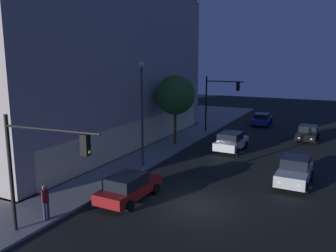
{
  "coord_description": "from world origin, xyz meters",
  "views": [
    {
      "loc": [
        -17.31,
        -6.68,
        8.22
      ],
      "look_at": [
        4.02,
        3.9,
        3.62
      ],
      "focal_mm": 36.88,
      "sensor_mm": 36.0,
      "label": 1
    }
  ],
  "objects_px": {
    "traffic_light_near_corner": "(38,158)",
    "street_lamp_sidewalk": "(142,102)",
    "sidewalk_tree": "(175,95)",
    "car_white": "(231,141)",
    "modern_building": "(41,51)",
    "traffic_light_far_corner": "(218,96)",
    "car_silver": "(295,171)",
    "car_blue": "(262,119)",
    "car_red": "(129,187)",
    "pedestrian_waiting": "(45,199)",
    "car_black": "(308,133)"
  },
  "relations": [
    {
      "from": "street_lamp_sidewalk",
      "to": "pedestrian_waiting",
      "type": "relative_size",
      "value": 4.34
    },
    {
      "from": "modern_building",
      "to": "car_silver",
      "type": "distance_m",
      "value": 27.29
    },
    {
      "from": "sidewalk_tree",
      "to": "traffic_light_far_corner",
      "type": "bearing_deg",
      "value": -14.44
    },
    {
      "from": "sidewalk_tree",
      "to": "car_white",
      "type": "xyz_separation_m",
      "value": [
        0.3,
        -5.5,
        -4.0
      ]
    },
    {
      "from": "street_lamp_sidewalk",
      "to": "pedestrian_waiting",
      "type": "xyz_separation_m",
      "value": [
        -10.02,
        -0.17,
        -3.89
      ]
    },
    {
      "from": "car_white",
      "to": "modern_building",
      "type": "bearing_deg",
      "value": 98.9
    },
    {
      "from": "car_black",
      "to": "car_red",
      "type": "bearing_deg",
      "value": 158.92
    },
    {
      "from": "car_blue",
      "to": "modern_building",
      "type": "bearing_deg",
      "value": 131.19
    },
    {
      "from": "modern_building",
      "to": "traffic_light_near_corner",
      "type": "relative_size",
      "value": 5.04
    },
    {
      "from": "traffic_light_far_corner",
      "to": "car_blue",
      "type": "height_order",
      "value": "traffic_light_far_corner"
    },
    {
      "from": "car_white",
      "to": "car_red",
      "type": "bearing_deg",
      "value": 170.73
    },
    {
      "from": "modern_building",
      "to": "car_blue",
      "type": "xyz_separation_m",
      "value": [
        17.13,
        -19.57,
        -8.27
      ]
    },
    {
      "from": "sidewalk_tree",
      "to": "car_red",
      "type": "bearing_deg",
      "value": -166.25
    },
    {
      "from": "car_silver",
      "to": "car_blue",
      "type": "height_order",
      "value": "car_silver"
    },
    {
      "from": "modern_building",
      "to": "street_lamp_sidewalk",
      "type": "bearing_deg",
      "value": -108.01
    },
    {
      "from": "modern_building",
      "to": "car_silver",
      "type": "bearing_deg",
      "value": -97.53
    },
    {
      "from": "car_silver",
      "to": "pedestrian_waiting",
      "type": "bearing_deg",
      "value": 136.93
    },
    {
      "from": "car_silver",
      "to": "street_lamp_sidewalk",
      "type": "bearing_deg",
      "value": 97.55
    },
    {
      "from": "car_red",
      "to": "car_silver",
      "type": "distance_m",
      "value": 11.11
    },
    {
      "from": "car_silver",
      "to": "car_blue",
      "type": "bearing_deg",
      "value": 16.9
    },
    {
      "from": "traffic_light_near_corner",
      "to": "street_lamp_sidewalk",
      "type": "bearing_deg",
      "value": 6.88
    },
    {
      "from": "traffic_light_near_corner",
      "to": "modern_building",
      "type": "bearing_deg",
      "value": 45.09
    },
    {
      "from": "modern_building",
      "to": "street_lamp_sidewalk",
      "type": "height_order",
      "value": "modern_building"
    },
    {
      "from": "car_red",
      "to": "car_blue",
      "type": "xyz_separation_m",
      "value": [
        27.74,
        -2.22,
        -0.03
      ]
    },
    {
      "from": "traffic_light_near_corner",
      "to": "pedestrian_waiting",
      "type": "height_order",
      "value": "traffic_light_near_corner"
    },
    {
      "from": "modern_building",
      "to": "sidewalk_tree",
      "type": "height_order",
      "value": "modern_building"
    },
    {
      "from": "pedestrian_waiting",
      "to": "car_black",
      "type": "distance_m",
      "value": 27.46
    },
    {
      "from": "street_lamp_sidewalk",
      "to": "car_blue",
      "type": "xyz_separation_m",
      "value": [
        21.98,
        -4.64,
        -4.33
      ]
    },
    {
      "from": "sidewalk_tree",
      "to": "car_white",
      "type": "relative_size",
      "value": 1.48
    },
    {
      "from": "sidewalk_tree",
      "to": "pedestrian_waiting",
      "type": "relative_size",
      "value": 3.64
    },
    {
      "from": "car_red",
      "to": "car_white",
      "type": "bearing_deg",
      "value": -9.27
    },
    {
      "from": "car_blue",
      "to": "car_white",
      "type": "bearing_deg",
      "value": -179.94
    },
    {
      "from": "sidewalk_tree",
      "to": "car_black",
      "type": "height_order",
      "value": "sidewalk_tree"
    },
    {
      "from": "modern_building",
      "to": "traffic_light_near_corner",
      "type": "distance_m",
      "value": 23.58
    },
    {
      "from": "traffic_light_far_corner",
      "to": "car_red",
      "type": "distance_m",
      "value": 20.88
    },
    {
      "from": "pedestrian_waiting",
      "to": "car_white",
      "type": "relative_size",
      "value": 0.41
    },
    {
      "from": "modern_building",
      "to": "car_silver",
      "type": "xyz_separation_m",
      "value": [
        -3.41,
        -25.81,
        -8.16
      ]
    },
    {
      "from": "modern_building",
      "to": "sidewalk_tree",
      "type": "relative_size",
      "value": 4.28
    },
    {
      "from": "modern_building",
      "to": "traffic_light_far_corner",
      "type": "height_order",
      "value": "modern_building"
    },
    {
      "from": "sidewalk_tree",
      "to": "car_white",
      "type": "height_order",
      "value": "sidewalk_tree"
    },
    {
      "from": "street_lamp_sidewalk",
      "to": "car_blue",
      "type": "bearing_deg",
      "value": -11.93
    },
    {
      "from": "car_silver",
      "to": "modern_building",
      "type": "bearing_deg",
      "value": 82.47
    },
    {
      "from": "car_black",
      "to": "traffic_light_near_corner",
      "type": "bearing_deg",
      "value": 161.05
    },
    {
      "from": "traffic_light_far_corner",
      "to": "car_white",
      "type": "relative_size",
      "value": 1.38
    },
    {
      "from": "pedestrian_waiting",
      "to": "car_red",
      "type": "height_order",
      "value": "pedestrian_waiting"
    },
    {
      "from": "car_red",
      "to": "traffic_light_far_corner",
      "type": "bearing_deg",
      "value": 3.97
    },
    {
      "from": "sidewalk_tree",
      "to": "car_black",
      "type": "relative_size",
      "value": 1.62
    },
    {
      "from": "street_lamp_sidewalk",
      "to": "car_black",
      "type": "relative_size",
      "value": 1.94
    },
    {
      "from": "traffic_light_near_corner",
      "to": "car_white",
      "type": "relative_size",
      "value": 1.26
    },
    {
      "from": "pedestrian_waiting",
      "to": "car_blue",
      "type": "bearing_deg",
      "value": -7.96
    }
  ]
}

